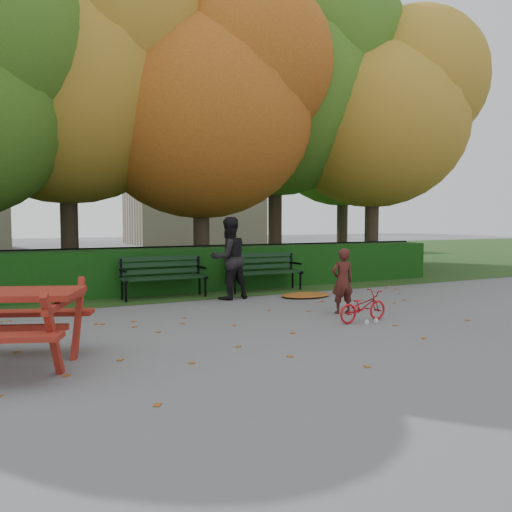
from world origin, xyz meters
name	(u,v)px	position (x,y,z in m)	size (l,w,h in m)	color
ground	(309,324)	(0.00, 0.00, 0.00)	(90.00, 90.00, 0.00)	slate
grass_strip	(123,261)	(0.00, 14.00, 0.01)	(90.00, 90.00, 0.00)	#1C3717
building_right	(193,161)	(8.00, 28.00, 6.00)	(9.00, 6.00, 12.00)	#BEAB96
hedge	(207,269)	(0.00, 4.50, 0.50)	(13.00, 0.90, 1.00)	black
iron_fence	(195,264)	(0.00, 5.30, 0.54)	(14.00, 0.04, 1.02)	black
tree_b	(82,70)	(-2.44, 6.75, 5.40)	(6.72, 6.40, 8.79)	black
tree_c	(215,101)	(0.83, 5.96, 4.82)	(6.30, 6.00, 8.00)	black
tree_d	(290,83)	(3.88, 7.23, 5.98)	(7.14, 6.80, 9.58)	black
tree_e	(386,111)	(6.52, 5.77, 5.08)	(6.09, 5.80, 8.16)	black
tree_g	(354,128)	(8.33, 9.76, 5.37)	(6.30, 6.00, 8.55)	black
bench_left	(163,273)	(-1.30, 3.70, 0.52)	(1.80, 0.57, 0.88)	black
bench_right	(263,269)	(1.10, 3.70, 0.52)	(1.80, 0.57, 0.88)	black
leaf_pile	(306,295)	(1.48, 2.45, 0.04)	(1.12, 0.77, 0.08)	brown
leaf_scatter	(299,320)	(0.00, 0.30, 0.01)	(9.00, 5.70, 0.01)	brown
child	(342,281)	(1.02, 0.52, 0.58)	(0.42, 0.28, 1.15)	#421915
adult	(229,258)	(-0.12, 2.90, 0.86)	(0.83, 0.65, 1.72)	black
bicycle	(363,306)	(0.87, -0.24, 0.25)	(0.34, 0.96, 0.51)	#B21016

